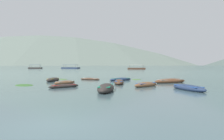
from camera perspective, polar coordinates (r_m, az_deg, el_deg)
ground_plane at (r=1507.51m, az=-1.59°, el=1.24°), size 6000.00×6000.00×0.00m
mountain_1 at (r=1857.79m, az=-11.10°, el=9.09°), size 2220.25×2220.25×508.33m
mountain_2 at (r=1727.32m, az=8.63°, el=4.82°), size 587.90×587.90×216.28m
rowboat_0 at (r=21.47m, az=8.96°, el=-3.87°), size 3.09×2.96×0.56m
rowboat_1 at (r=24.49m, az=1.86°, el=-3.20°), size 1.36×4.30×0.58m
rowboat_2 at (r=29.52m, az=2.29°, el=-2.48°), size 3.64×3.27×0.48m
rowboat_3 at (r=19.34m, az=19.56°, el=-4.48°), size 2.20×4.32×0.58m
rowboat_4 at (r=30.97m, az=-5.83°, el=-2.38°), size 3.08×1.85×0.37m
rowboat_5 at (r=24.91m, az=-12.36°, el=-3.25°), size 2.54×3.01×0.44m
rowboat_6 at (r=26.67m, az=15.14°, el=-2.85°), size 4.61×3.04×0.62m
rowboat_7 at (r=17.50m, az=-1.62°, el=-4.83°), size 1.76×4.50×0.75m
rowboat_8 at (r=29.21m, az=-15.35°, el=-2.50°), size 1.58×3.45×0.59m
rowboat_9 at (r=20.77m, az=-12.58°, el=-4.17°), size 2.94×2.60×0.42m
ferry_0 at (r=109.62m, az=6.48°, el=0.44°), size 9.24×4.48×2.54m
ferry_1 at (r=131.94m, az=-10.90°, el=0.57°), size 11.49×7.35×2.54m
ferry_2 at (r=136.03m, az=-19.64°, el=0.54°), size 7.85×3.57×2.54m
weed_patch_1 at (r=32.51m, az=-13.08°, el=-2.44°), size 2.11×2.08×0.14m
weed_patch_2 at (r=24.35m, az=-22.23°, el=-3.75°), size 2.95×3.29×0.14m
weed_patch_3 at (r=31.39m, az=6.44°, el=-2.54°), size 1.72×1.82×0.14m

